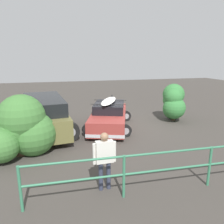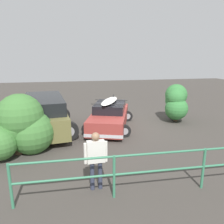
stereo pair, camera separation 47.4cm
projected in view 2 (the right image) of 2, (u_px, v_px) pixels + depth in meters
The scene contains 7 objects.
ground_plane at pixel (120, 125), 11.34m from camera, with size 44.00×44.00×0.02m, color #423D38.
sedan_car at pixel (110, 116), 10.88m from camera, with size 2.93×4.38×1.51m.
suv_car at pixel (45, 114), 10.07m from camera, with size 2.93×4.78×1.70m.
person_bystander at pixel (96, 156), 5.65m from camera, with size 0.62×0.21×1.60m.
railing_fence at pixel (204, 161), 5.73m from camera, with size 9.69×0.39×1.14m.
bush_near_left at pixel (176, 103), 11.83m from camera, with size 1.35×1.63×2.03m.
bush_near_right at pixel (21, 127), 7.93m from camera, with size 2.30×2.06×2.27m.
Camera 2 is at (2.62, 10.52, 3.44)m, focal length 35.00 mm.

